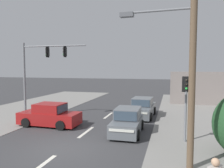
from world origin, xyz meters
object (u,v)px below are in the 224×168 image
Objects in this scene: traffic_signal_mast at (39,66)px; sedan_kerbside_parked at (142,108)px; hatchback_crossing_left at (127,122)px; utility_pole_foreground_right at (189,50)px; sedan_oncoming_near at (50,116)px; pedestal_signal_right_kerb at (186,98)px.

traffic_signal_mast reaches higher than sedan_kerbside_parked.
sedan_kerbside_parked reaches higher than hatchback_crossing_left.
sedan_oncoming_near is (-8.73, 4.38, -4.00)m from utility_pole_foreground_right.
sedan_kerbside_parked is at bearing 118.46° from pedestal_signal_right_kerb.
sedan_oncoming_near is at bearing 173.24° from pedestal_signal_right_kerb.
pedestal_signal_right_kerb reaches higher than hatchback_crossing_left.
sedan_oncoming_near is (-8.89, 1.05, -1.71)m from pedestal_signal_right_kerb.
pedestal_signal_right_kerb is 3.84m from hatchback_crossing_left.
traffic_signal_mast is at bearing 165.16° from pedestal_signal_right_kerb.
sedan_oncoming_near reaches higher than hatchback_crossing_left.
utility_pole_foreground_right is at bearing -92.68° from pedestal_signal_right_kerb.
hatchback_crossing_left is 0.86× the size of sedan_oncoming_near.
sedan_oncoming_near is at bearing -142.14° from sedan_kerbside_parked.
traffic_signal_mast is 1.69× the size of pedestal_signal_right_kerb.
sedan_kerbside_parked is at bearing 37.86° from sedan_oncoming_near.
pedestal_signal_right_kerb is at bearing -14.84° from traffic_signal_mast.
utility_pole_foreground_right reaches higher than sedan_oncoming_near.
hatchback_crossing_left is 5.55m from sedan_oncoming_near.
utility_pole_foreground_right is 6.56m from hatchback_crossing_left.
sedan_oncoming_near is at bearing 153.38° from utility_pole_foreground_right.
utility_pole_foreground_right is at bearing -52.10° from hatchback_crossing_left.
utility_pole_foreground_right is 2.37× the size of hatchback_crossing_left.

